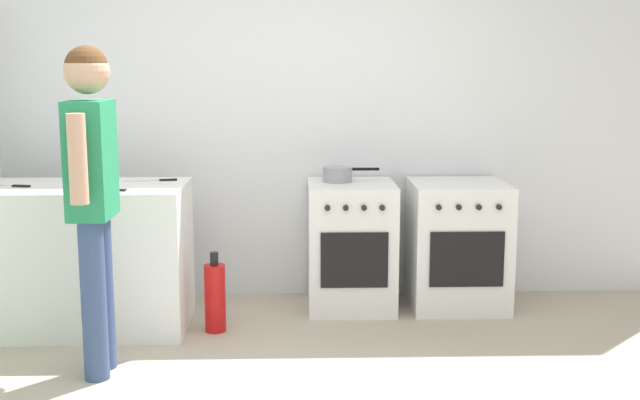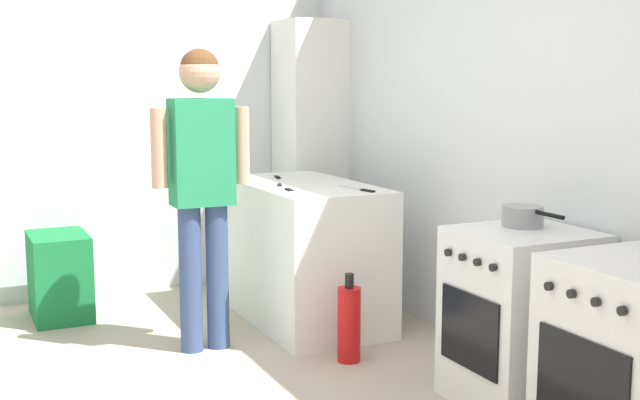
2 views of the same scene
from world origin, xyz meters
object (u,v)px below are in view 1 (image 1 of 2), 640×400
object	(u,v)px
pot	(338,174)
knife_paring	(17,186)
oven_right	(458,245)
knife_utility	(89,190)
knife_bread	(135,191)
person	(92,180)
knife_carving	(153,181)
oven_left	(351,245)
fire_extinguisher	(215,297)

from	to	relation	value
pot	knife_paring	size ratio (longest dim) A/B	1.80
oven_right	knife_utility	bearing A→B (deg)	-165.52
knife_bread	person	world-z (taller)	person
knife_paring	knife_bread	bearing A→B (deg)	-14.87
pot	knife_carving	distance (m)	1.22
oven_right	pot	distance (m)	0.94
oven_right	knife_paring	distance (m)	2.85
knife_bread	pot	bearing A→B (deg)	29.03
pot	knife_paring	bearing A→B (deg)	-166.34
knife_paring	knife_bread	size ratio (longest dim) A/B	0.60
knife_utility	oven_left	bearing A→B (deg)	20.61
oven_right	pot	xyz separation A→B (m)	(-0.81, 0.06, 0.47)
pot	knife_bread	size ratio (longest dim) A/B	1.08
oven_right	knife_carving	world-z (taller)	knife_carving
person	knife_utility	bearing A→B (deg)	106.33
fire_extinguisher	oven_left	bearing A→B (deg)	28.78
knife_utility	knife_bread	bearing A→B (deg)	-5.10
fire_extinguisher	knife_bread	bearing A→B (deg)	-162.34
knife_carving	pot	bearing A→B (deg)	13.00
oven_right	knife_utility	size ratio (longest dim) A/B	3.46
oven_left	person	bearing A→B (deg)	-141.26
oven_left	knife_utility	size ratio (longest dim) A/B	3.46
knife_carving	oven_left	bearing A→B (deg)	9.55
knife_utility	oven_right	bearing A→B (deg)	14.48
pot	fire_extinguisher	bearing A→B (deg)	-145.51
oven_right	pot	world-z (taller)	pot
knife_paring	knife_utility	size ratio (longest dim) A/B	0.85
pot	knife_bread	distance (m)	1.39
knife_carving	knife_paring	bearing A→B (deg)	-165.35
knife_bread	person	xyz separation A→B (m)	(-0.11, -0.52, 0.14)
oven_left	oven_right	distance (m)	0.72
knife_paring	knife_carving	world-z (taller)	same
pot	knife_bread	xyz separation A→B (m)	(-1.22, -0.68, 0.00)
pot	oven_right	bearing A→B (deg)	-4.22
oven_right	knife_bread	size ratio (longest dim) A/B	2.42
pot	fire_extinguisher	distance (m)	1.17
knife_utility	fire_extinguisher	world-z (taller)	knife_utility
oven_left	pot	size ratio (longest dim) A/B	2.24
knife_carving	person	distance (m)	0.94
oven_right	person	distance (m)	2.50
knife_carving	fire_extinguisher	world-z (taller)	knife_carving
knife_paring	oven_left	bearing A→B (deg)	11.52
oven_left	fire_extinguisher	distance (m)	1.01
knife_bread	person	bearing A→B (deg)	-101.98
person	fire_extinguisher	xyz separation A→B (m)	(0.55, 0.66, -0.83)
oven_right	oven_left	bearing A→B (deg)	-180.00
oven_right	knife_paring	size ratio (longest dim) A/B	4.05
oven_left	pot	world-z (taller)	pot
pot	knife_carving	xyz separation A→B (m)	(-1.19, -0.27, 0.00)
oven_left	pot	xyz separation A→B (m)	(-0.09, 0.06, 0.47)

